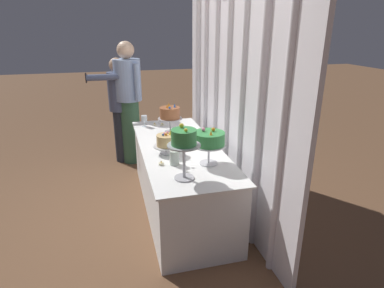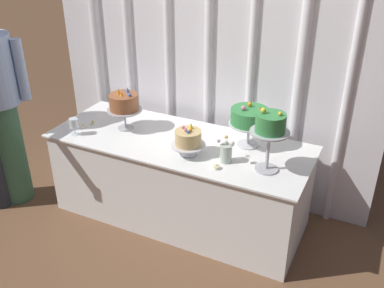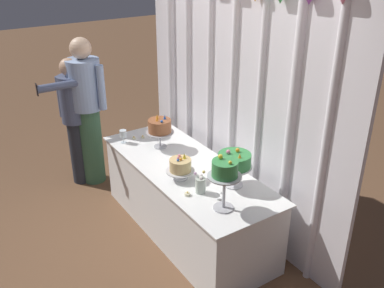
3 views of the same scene
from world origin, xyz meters
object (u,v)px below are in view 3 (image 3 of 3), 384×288
at_px(flower_vase, 201,184).
at_px(tealight_near_right, 187,194).
at_px(cake_table, 186,199).
at_px(cake_display_leftmost, 160,127).
at_px(cake_display_rightmost, 225,172).
at_px(cake_display_midright, 234,161).
at_px(guest_man_dark_suit, 87,107).
at_px(wine_glass, 123,134).
at_px(guest_girl_blue_dress, 74,116).
at_px(cake_display_midleft, 180,166).
at_px(tealight_near_left, 143,137).
at_px(tealight_far_left, 134,138).

bearing_deg(flower_vase, tealight_near_right, -99.62).
height_order(cake_table, cake_display_leftmost, cake_display_leftmost).
distance_m(cake_display_rightmost, flower_vase, 0.39).
height_order(cake_display_leftmost, cake_display_midright, cake_display_leftmost).
distance_m(cake_display_leftmost, cake_display_midright, 1.03).
bearing_deg(guest_man_dark_suit, cake_table, 15.49).
bearing_deg(cake_display_rightmost, guest_man_dark_suit, -172.67).
bearing_deg(cake_table, cake_display_rightmost, -9.04).
xyz_separation_m(cake_display_leftmost, wine_glass, (-0.31, -0.27, -0.13)).
bearing_deg(guest_man_dark_suit, tealight_near_right, 4.36).
xyz_separation_m(cake_table, guest_man_dark_suit, (-1.46, -0.41, 0.58)).
xyz_separation_m(wine_glass, guest_girl_blue_dress, (-0.72, -0.28, 0.03)).
bearing_deg(guest_girl_blue_dress, wine_glass, 21.56).
bearing_deg(cake_table, guest_girl_blue_dress, -160.13).
bearing_deg(guest_man_dark_suit, cake_display_midleft, 8.58).
bearing_deg(wine_glass, tealight_near_left, 88.02).
bearing_deg(tealight_near_left, cake_display_rightmost, -2.74).
height_order(cake_display_rightmost, guest_man_dark_suit, guest_man_dark_suit).
bearing_deg(guest_girl_blue_dress, tealight_near_right, 8.43).
xyz_separation_m(cake_display_rightmost, guest_girl_blue_dress, (-2.28, -0.43, -0.21)).
relative_size(tealight_near_left, guest_man_dark_suit, 0.02).
bearing_deg(tealight_near_left, guest_man_dark_suit, -151.43).
xyz_separation_m(cake_display_leftmost, flower_vase, (0.96, -0.14, -0.15)).
bearing_deg(guest_girl_blue_dress, cake_display_rightmost, 10.71).
bearing_deg(tealight_far_left, guest_girl_blue_dress, -149.36).
bearing_deg(cake_table, cake_display_midleft, -44.55).
bearing_deg(guest_man_dark_suit, guest_girl_blue_dress, -113.60).
bearing_deg(tealight_near_right, cake_display_leftmost, 164.24).
distance_m(cake_display_rightmost, wine_glass, 1.59).
bearing_deg(flower_vase, tealight_far_left, 179.88).
xyz_separation_m(tealight_near_right, guest_man_dark_suit, (-1.90, -0.14, 0.21)).
height_order(cake_display_rightmost, guest_girl_blue_dress, guest_girl_blue_dress).
bearing_deg(cake_display_midright, tealight_far_left, -167.19).
bearing_deg(tealight_near_right, flower_vase, 80.38).
relative_size(cake_display_leftmost, cake_display_midleft, 1.35).
bearing_deg(wine_glass, tealight_near_right, 0.36).
height_order(cake_display_midright, wine_glass, cake_display_midright).
xyz_separation_m(cake_display_midright, tealight_near_right, (-0.08, -0.43, -0.22)).
bearing_deg(guest_girl_blue_dress, flower_vase, 11.70).
height_order(tealight_far_left, guest_man_dark_suit, guest_man_dark_suit).
height_order(cake_display_rightmost, wine_glass, cake_display_rightmost).
bearing_deg(flower_vase, guest_girl_blue_dress, -168.30).
relative_size(cake_display_rightmost, flower_vase, 2.44).
relative_size(cake_display_rightmost, tealight_far_left, 10.85).
xyz_separation_m(cake_display_leftmost, cake_display_midright, (1.02, 0.16, 0.01)).
xyz_separation_m(wine_glass, tealight_near_right, (1.25, 0.01, -0.09)).
relative_size(cake_table, wine_glass, 14.86).
bearing_deg(flower_vase, cake_display_rightmost, 3.97).
xyz_separation_m(cake_display_midleft, guest_man_dark_suit, (-1.63, -0.25, 0.09)).
bearing_deg(tealight_far_left, cake_display_leftmost, 23.49).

